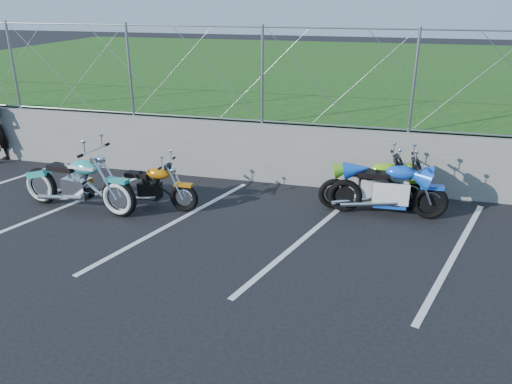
% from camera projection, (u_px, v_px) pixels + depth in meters
% --- Properties ---
extents(ground, '(90.00, 90.00, 0.00)m').
position_uv_depth(ground, '(152.00, 247.00, 8.18)').
color(ground, black).
rests_on(ground, ground).
extents(retaining_wall, '(30.00, 0.22, 1.30)m').
position_uv_depth(retaining_wall, '(218.00, 149.00, 11.09)').
color(retaining_wall, slate).
rests_on(retaining_wall, ground).
extents(grass_field, '(30.00, 20.00, 1.30)m').
position_uv_depth(grass_field, '(297.00, 80.00, 20.09)').
color(grass_field, '#1D4913').
rests_on(grass_field, ground).
extents(chain_link_fence, '(28.00, 0.03, 2.00)m').
position_uv_depth(chain_link_fence, '(216.00, 74.00, 10.48)').
color(chain_link_fence, gray).
rests_on(chain_link_fence, retaining_wall).
extents(parking_lines, '(18.29, 4.31, 0.01)m').
position_uv_depth(parking_lines, '(239.00, 229.00, 8.80)').
color(parking_lines, silver).
rests_on(parking_lines, ground).
extents(cruiser_turquoise, '(2.53, 0.80, 1.26)m').
position_uv_depth(cruiser_turquoise, '(79.00, 185.00, 9.40)').
color(cruiser_turquoise, black).
rests_on(cruiser_turquoise, ground).
extents(naked_orange, '(1.92, 0.65, 0.96)m').
position_uv_depth(naked_orange, '(152.00, 188.00, 9.52)').
color(naked_orange, black).
rests_on(naked_orange, ground).
extents(sportbike_green, '(2.03, 0.72, 1.06)m').
position_uv_depth(sportbike_green, '(374.00, 187.00, 9.45)').
color(sportbike_green, black).
rests_on(sportbike_green, ground).
extents(sportbike_blue, '(2.18, 0.78, 1.13)m').
position_uv_depth(sportbike_blue, '(389.00, 191.00, 9.17)').
color(sportbike_blue, black).
rests_on(sportbike_blue, ground).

